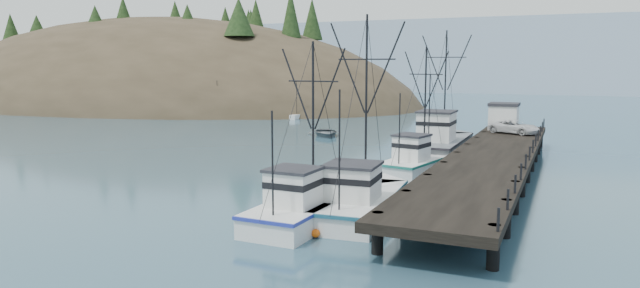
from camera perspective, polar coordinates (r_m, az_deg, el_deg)
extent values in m
plane|color=#2B4E61|center=(35.53, -10.06, -6.46)|extent=(400.00, 400.00, 0.00)
cube|color=black|center=(45.41, 16.75, -1.28)|extent=(6.00, 44.00, 0.50)
cylinder|color=black|center=(26.92, 5.77, -8.85)|extent=(0.56, 0.56, 2.00)
cylinder|color=black|center=(25.88, 16.95, -9.85)|extent=(0.56, 0.56, 2.00)
cylinder|color=black|center=(31.54, 8.58, -6.39)|extent=(0.56, 0.56, 2.00)
cylinder|color=black|center=(30.67, 18.07, -7.11)|extent=(0.56, 0.56, 2.00)
cylinder|color=black|center=(36.27, 10.66, -4.55)|extent=(0.56, 0.56, 2.00)
cylinder|color=black|center=(35.51, 18.88, -5.12)|extent=(0.56, 0.56, 2.00)
cylinder|color=black|center=(41.06, 12.24, -3.14)|extent=(0.56, 0.56, 2.00)
cylinder|color=black|center=(40.39, 19.50, -3.60)|extent=(0.56, 0.56, 2.00)
cylinder|color=black|center=(45.90, 13.49, -2.02)|extent=(0.56, 0.56, 2.00)
cylinder|color=black|center=(45.30, 19.97, -2.41)|extent=(0.56, 0.56, 2.00)
cylinder|color=black|center=(50.77, 14.50, -1.11)|extent=(0.56, 0.56, 2.00)
cylinder|color=black|center=(50.23, 20.36, -1.45)|extent=(0.56, 0.56, 2.00)
cylinder|color=black|center=(55.66, 15.33, -0.36)|extent=(0.56, 0.56, 2.00)
cylinder|color=black|center=(55.17, 20.67, -0.67)|extent=(0.56, 0.56, 2.00)
cylinder|color=black|center=(60.57, 16.02, 0.26)|extent=(0.56, 0.56, 2.00)
cylinder|color=black|center=(60.12, 20.94, -0.01)|extent=(0.56, 0.56, 2.00)
cylinder|color=black|center=(65.49, 16.62, 0.80)|extent=(0.56, 0.56, 2.00)
cylinder|color=black|center=(65.07, 21.16, 0.55)|extent=(0.56, 0.56, 2.00)
ellipsoid|color=#382D1E|center=(139.77, -16.20, 1.55)|extent=(132.00, 78.00, 51.00)
ellipsoid|color=black|center=(145.67, -16.77, 3.36)|extent=(109.20, 62.40, 41.60)
ellipsoid|color=black|center=(163.03, -28.94, 2.45)|extent=(57.60, 39.60, 32.40)
cube|color=beige|center=(102.37, -10.43, 3.68)|extent=(4.00, 5.00, 2.80)
cube|color=beige|center=(109.07, -11.87, 3.89)|extent=(4.00, 5.00, 2.80)
cube|color=beige|center=(105.30, -6.79, 3.87)|extent=(4.00, 5.00, 2.80)
cube|color=#9EB2C6|center=(198.96, 21.06, 4.88)|extent=(360.00, 40.00, 26.00)
cube|color=silver|center=(221.79, 8.19, 5.58)|extent=(180.00, 25.00, 18.00)
cube|color=white|center=(96.67, -6.53, 2.86)|extent=(1.00, 3.50, 0.90)
cylinder|color=black|center=(96.46, -6.56, 4.57)|extent=(0.08, 0.08, 6.00)
cube|color=white|center=(112.20, -10.47, 3.47)|extent=(1.00, 3.50, 0.90)
cylinder|color=black|center=(112.02, -10.50, 4.95)|extent=(0.08, 0.08, 6.00)
cube|color=white|center=(103.60, -1.51, 3.24)|extent=(1.00, 3.50, 0.90)
cylinder|color=black|center=(103.41, -1.51, 4.84)|extent=(0.08, 0.08, 6.00)
cube|color=white|center=(104.31, -7.00, 3.22)|extent=(1.00, 3.50, 0.90)
cylinder|color=black|center=(104.12, -7.03, 4.81)|extent=(0.08, 0.08, 6.00)
cube|color=white|center=(92.94, -2.34, 2.70)|extent=(1.00, 3.50, 0.90)
cylinder|color=black|center=(92.72, -2.35, 4.49)|extent=(0.08, 0.08, 6.00)
cube|color=white|center=(96.07, -10.19, 2.75)|extent=(1.00, 3.50, 0.90)
cylinder|color=black|center=(95.86, -10.23, 4.48)|extent=(0.08, 0.08, 6.00)
cube|color=white|center=(33.68, 3.86, -6.36)|extent=(4.57, 10.11, 1.60)
cube|color=white|center=(38.32, 5.84, -4.63)|extent=(3.84, 3.84, 1.60)
cube|color=navy|center=(33.51, 3.87, -5.20)|extent=(4.67, 10.37, 0.18)
cube|color=silver|center=(32.10, 3.29, -3.86)|extent=(2.89, 2.97, 1.90)
cube|color=#26262B|center=(31.90, 3.30, -2.05)|extent=(3.14, 3.24, 0.16)
cylinder|color=black|center=(34.18, 4.64, 4.07)|extent=(0.14, 0.14, 10.44)
cylinder|color=black|center=(29.33, 1.95, -0.65)|extent=(0.10, 0.10, 6.26)
cube|color=white|center=(31.95, -1.73, -7.14)|extent=(3.70, 8.58, 1.60)
cube|color=white|center=(35.64, 1.41, -5.54)|extent=(3.42, 3.42, 1.60)
cube|color=#212B97|center=(31.77, -1.73, -5.92)|extent=(3.77, 8.80, 0.18)
cube|color=silver|center=(30.60, -2.67, -4.45)|extent=(2.47, 2.47, 1.90)
cube|color=#26262B|center=(30.39, -2.69, -2.55)|extent=(2.68, 2.69, 0.16)
cylinder|color=black|center=(32.16, -0.70, 2.38)|extent=(0.14, 0.14, 8.79)
cylinder|color=black|center=(28.41, -4.77, -1.96)|extent=(0.10, 0.10, 5.28)
cube|color=white|center=(47.04, 9.66, -2.35)|extent=(4.80, 8.88, 1.60)
cube|color=white|center=(50.82, 11.68, -1.64)|extent=(3.18, 3.18, 1.60)
cube|color=#186356|center=(46.92, 9.68, -1.51)|extent=(4.91, 9.10, 0.18)
cube|color=silver|center=(45.79, 9.13, -0.40)|extent=(2.68, 2.77, 1.90)
cube|color=#26262B|center=(45.66, 9.16, 0.88)|extent=(2.91, 3.02, 0.16)
cylinder|color=black|center=(47.57, 10.47, 4.17)|extent=(0.14, 0.14, 8.98)
cylinder|color=black|center=(43.65, 7.95, 1.53)|extent=(0.10, 0.10, 5.39)
cube|color=slate|center=(55.05, 11.85, -0.60)|extent=(4.28, 12.25, 2.20)
cube|color=slate|center=(61.00, 13.02, 0.18)|extent=(4.25, 4.25, 2.20)
cube|color=black|center=(54.92, 11.88, 0.43)|extent=(4.36, 12.56, 0.18)
cube|color=silver|center=(53.23, 11.57, 1.72)|extent=(2.98, 3.46, 2.60)
cube|color=#26262B|center=(53.10, 11.61, 3.20)|extent=(3.24, 3.77, 0.16)
cylinder|color=black|center=(56.35, 12.42, 5.89)|extent=(0.14, 0.14, 10.15)
cylinder|color=black|center=(50.01, 10.88, 3.36)|extent=(0.10, 0.10, 6.09)
cube|color=silver|center=(62.94, 17.89, 2.53)|extent=(2.80, 3.00, 2.50)
cube|color=#26262B|center=(62.84, 17.94, 3.80)|extent=(3.00, 3.20, 0.30)
imported|color=silver|center=(59.43, 18.86, 1.63)|extent=(5.35, 4.03, 1.35)
imported|color=#575D60|center=(70.69, 0.56, 0.81)|extent=(6.49, 7.10, 1.20)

